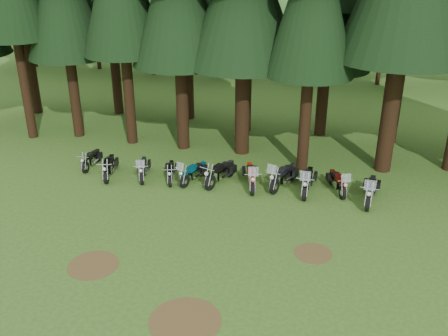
{
  "coord_description": "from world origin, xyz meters",
  "views": [
    {
      "loc": [
        4.79,
        -15.18,
        10.33
      ],
      "look_at": [
        0.11,
        5.0,
        1.0
      ],
      "focal_mm": 40.0,
      "sensor_mm": 36.0,
      "label": 1
    }
  ],
  "objects_px": {
    "motorcycle_7": "(283,177)",
    "motorcycle_9": "(337,183)",
    "motorcycle_6": "(251,177)",
    "motorcycle_2": "(143,169)",
    "motorcycle_10": "(370,191)",
    "motorcycle_0": "(91,160)",
    "motorcycle_3": "(171,172)",
    "motorcycle_4": "(194,173)",
    "motorcycle_8": "(307,182)",
    "motorcycle_1": "(109,167)",
    "motorcycle_5": "(221,173)"
  },
  "relations": [
    {
      "from": "motorcycle_8",
      "to": "motorcycle_1",
      "type": "bearing_deg",
      "value": -174.49
    },
    {
      "from": "motorcycle_10",
      "to": "motorcycle_6",
      "type": "bearing_deg",
      "value": -175.6
    },
    {
      "from": "motorcycle_6",
      "to": "motorcycle_0",
      "type": "bearing_deg",
      "value": 162.59
    },
    {
      "from": "motorcycle_9",
      "to": "motorcycle_6",
      "type": "bearing_deg",
      "value": 166.4
    },
    {
      "from": "motorcycle_6",
      "to": "motorcycle_8",
      "type": "bearing_deg",
      "value": -13.32
    },
    {
      "from": "motorcycle_0",
      "to": "motorcycle_9",
      "type": "bearing_deg",
      "value": -1.77
    },
    {
      "from": "motorcycle_2",
      "to": "motorcycle_8",
      "type": "bearing_deg",
      "value": -15.18
    },
    {
      "from": "motorcycle_0",
      "to": "motorcycle_2",
      "type": "bearing_deg",
      "value": -12.71
    },
    {
      "from": "motorcycle_0",
      "to": "motorcycle_7",
      "type": "height_order",
      "value": "motorcycle_7"
    },
    {
      "from": "motorcycle_2",
      "to": "motorcycle_5",
      "type": "distance_m",
      "value": 3.77
    },
    {
      "from": "motorcycle_3",
      "to": "motorcycle_4",
      "type": "distance_m",
      "value": 1.12
    },
    {
      "from": "motorcycle_3",
      "to": "motorcycle_1",
      "type": "bearing_deg",
      "value": 169.78
    },
    {
      "from": "motorcycle_1",
      "to": "motorcycle_7",
      "type": "distance_m",
      "value": 8.38
    },
    {
      "from": "motorcycle_1",
      "to": "motorcycle_8",
      "type": "height_order",
      "value": "motorcycle_8"
    },
    {
      "from": "motorcycle_1",
      "to": "motorcycle_6",
      "type": "relative_size",
      "value": 0.92
    },
    {
      "from": "motorcycle_3",
      "to": "motorcycle_10",
      "type": "distance_m",
      "value": 9.17
    },
    {
      "from": "motorcycle_3",
      "to": "motorcycle_9",
      "type": "relative_size",
      "value": 0.93
    },
    {
      "from": "motorcycle_3",
      "to": "motorcycle_6",
      "type": "distance_m",
      "value": 3.84
    },
    {
      "from": "motorcycle_0",
      "to": "motorcycle_6",
      "type": "distance_m",
      "value": 8.23
    },
    {
      "from": "motorcycle_1",
      "to": "motorcycle_7",
      "type": "relative_size",
      "value": 0.92
    },
    {
      "from": "motorcycle_0",
      "to": "motorcycle_10",
      "type": "relative_size",
      "value": 0.79
    },
    {
      "from": "motorcycle_1",
      "to": "motorcycle_5",
      "type": "relative_size",
      "value": 0.96
    },
    {
      "from": "motorcycle_0",
      "to": "motorcycle_9",
      "type": "xyz_separation_m",
      "value": [
        12.14,
        0.01,
        0.04
      ]
    },
    {
      "from": "motorcycle_10",
      "to": "motorcycle_1",
      "type": "bearing_deg",
      "value": -172.08
    },
    {
      "from": "motorcycle_2",
      "to": "motorcycle_10",
      "type": "bearing_deg",
      "value": -17.43
    },
    {
      "from": "motorcycle_3",
      "to": "motorcycle_10",
      "type": "relative_size",
      "value": 0.78
    },
    {
      "from": "motorcycle_0",
      "to": "motorcycle_3",
      "type": "height_order",
      "value": "motorcycle_3"
    },
    {
      "from": "motorcycle_6",
      "to": "motorcycle_2",
      "type": "bearing_deg",
      "value": 167.3
    },
    {
      "from": "motorcycle_7",
      "to": "motorcycle_9",
      "type": "xyz_separation_m",
      "value": [
        2.46,
        0.06,
        -0.07
      ]
    },
    {
      "from": "motorcycle_1",
      "to": "motorcycle_10",
      "type": "distance_m",
      "value": 12.21
    },
    {
      "from": "motorcycle_0",
      "to": "motorcycle_6",
      "type": "height_order",
      "value": "motorcycle_6"
    },
    {
      "from": "motorcycle_4",
      "to": "motorcycle_10",
      "type": "distance_m",
      "value": 8.05
    },
    {
      "from": "motorcycle_8",
      "to": "motorcycle_10",
      "type": "xyz_separation_m",
      "value": [
        2.74,
        -0.33,
        0.01
      ]
    },
    {
      "from": "motorcycle_0",
      "to": "motorcycle_5",
      "type": "relative_size",
      "value": 0.86
    },
    {
      "from": "motorcycle_2",
      "to": "motorcycle_8",
      "type": "height_order",
      "value": "motorcycle_8"
    },
    {
      "from": "motorcycle_3",
      "to": "motorcycle_6",
      "type": "bearing_deg",
      "value": -13.44
    },
    {
      "from": "motorcycle_7",
      "to": "motorcycle_2",
      "type": "bearing_deg",
      "value": -154.61
    },
    {
      "from": "motorcycle_2",
      "to": "motorcycle_9",
      "type": "bearing_deg",
      "value": -13.22
    },
    {
      "from": "motorcycle_1",
      "to": "motorcycle_6",
      "type": "bearing_deg",
      "value": -11.77
    },
    {
      "from": "motorcycle_4",
      "to": "motorcycle_8",
      "type": "relative_size",
      "value": 0.86
    },
    {
      "from": "motorcycle_2",
      "to": "motorcycle_8",
      "type": "distance_m",
      "value": 7.81
    },
    {
      "from": "motorcycle_5",
      "to": "motorcycle_10",
      "type": "bearing_deg",
      "value": 17.16
    },
    {
      "from": "motorcycle_10",
      "to": "motorcycle_0",
      "type": "bearing_deg",
      "value": -175.5
    },
    {
      "from": "motorcycle_2",
      "to": "motorcycle_4",
      "type": "bearing_deg",
      "value": -14.19
    },
    {
      "from": "motorcycle_1",
      "to": "motorcycle_2",
      "type": "distance_m",
      "value": 1.68
    },
    {
      "from": "motorcycle_0",
      "to": "motorcycle_8",
      "type": "relative_size",
      "value": 0.81
    },
    {
      "from": "motorcycle_5",
      "to": "motorcycle_9",
      "type": "height_order",
      "value": "motorcycle_9"
    },
    {
      "from": "motorcycle_4",
      "to": "motorcycle_9",
      "type": "bearing_deg",
      "value": 23.92
    },
    {
      "from": "motorcycle_3",
      "to": "motorcycle_9",
      "type": "height_order",
      "value": "motorcycle_9"
    },
    {
      "from": "motorcycle_0",
      "to": "motorcycle_4",
      "type": "bearing_deg",
      "value": -6.59
    }
  ]
}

